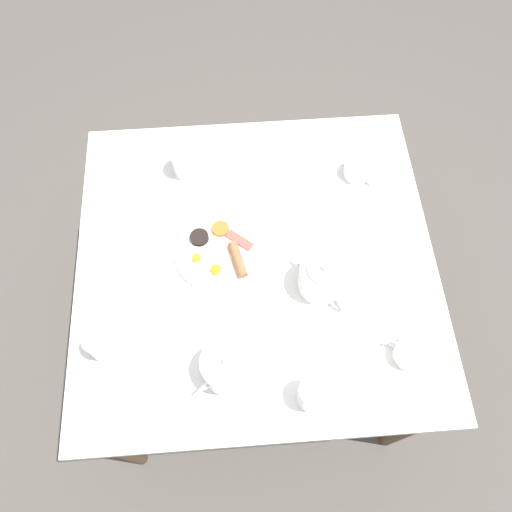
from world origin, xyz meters
The scene contains 14 objects.
ground_plane centered at (0.00, 0.00, 0.00)m, with size 8.00×8.00×0.00m, color #4C4742.
table centered at (0.00, 0.00, 0.68)m, with size 1.02×1.05×0.75m.
breakfast_plate centered at (0.03, 0.11, 0.76)m, with size 0.26×0.26×0.04m.
teapot_near centered at (-0.32, 0.10, 0.81)m, with size 0.15×0.18×0.13m.
teapot_far centered at (-0.10, -0.18, 0.81)m, with size 0.19×0.14×0.13m.
teacup_with_saucer_left centered at (-0.32, -0.38, 0.78)m, with size 0.14×0.14×0.06m.
teacup_with_saucer_right centered at (0.27, -0.34, 0.78)m, with size 0.14×0.14×0.06m.
water_glass_tall centered at (-0.24, 0.42, 0.80)m, with size 0.08×0.08×0.09m.
water_glass_short centered at (0.33, 0.20, 0.80)m, with size 0.08×0.08×0.10m.
wine_glass_spare centered at (-0.41, -0.11, 0.80)m, with size 0.08×0.08×0.10m.
napkin_folded centered at (0.23, -0.06, 0.76)m, with size 0.14×0.15×0.01m.
fork_by_plate centered at (0.11, 0.41, 0.75)m, with size 0.11×0.16×0.00m.
knife_by_plate centered at (0.39, -0.19, 0.75)m, with size 0.08×0.18×0.00m.
spoon_for_tea centered at (-0.11, -0.41, 0.75)m, with size 0.17×0.06×0.00m.
Camera 1 is at (-0.63, 0.05, 2.07)m, focal length 35.00 mm.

